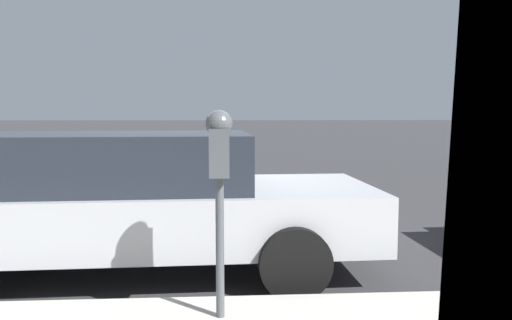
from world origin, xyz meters
TOP-DOWN VIEW (x-y plane):
  - ground_plane at (0.00, 0.00)m, footprint 220.00×220.00m
  - parking_meter at (-2.60, -0.32)m, footprint 0.21×0.19m
  - car_silver at (-1.05, 0.63)m, footprint 2.12×4.89m

SIDE VIEW (x-z plane):
  - ground_plane at x=0.00m, z-range 0.00..0.00m
  - car_silver at x=-1.05m, z-range 0.05..1.46m
  - parking_meter at x=-2.60m, z-range 0.54..2.03m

